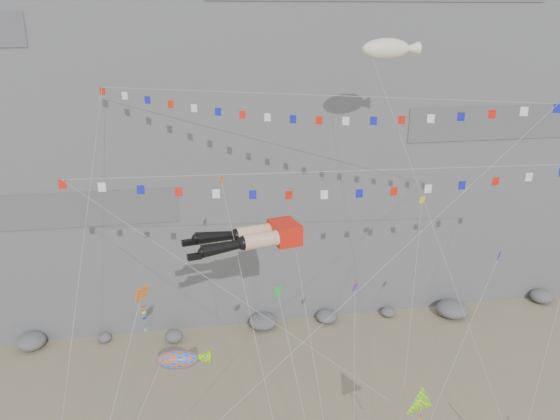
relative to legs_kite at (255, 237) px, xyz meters
name	(u,v)px	position (x,y,z in m)	size (l,w,h in m)	color
cliff	(240,36)	(2.06, 27.07, 11.01)	(80.00, 28.00, 50.00)	slate
talus_boulders	(263,321)	(2.06, 12.07, -13.39)	(60.00, 3.00, 1.20)	slate
legs_kite	(255,237)	(0.00, 0.00, 0.00)	(7.71, 13.54, 18.58)	red
flag_banner_upper	(306,95)	(4.14, 4.75, 7.96)	(30.39, 21.35, 31.11)	red
flag_banner_lower	(343,171)	(5.48, -0.01, 3.95)	(33.14, 9.18, 21.65)	red
harlequin_kite	(142,294)	(-6.73, -3.68, -1.43)	(5.16, 6.96, 14.48)	red
fish_windsock	(178,360)	(-5.13, -2.53, -6.61)	(7.52, 6.89, 11.01)	#E2560B
delta_kite	(421,404)	(8.23, -7.80, -7.48)	(4.83, 6.72, 9.67)	yellow
blimp_windsock	(386,50)	(9.77, 5.42, 10.79)	(8.31, 13.31, 28.31)	#ECE5C2
small_kite_a	(222,186)	(-1.79, 1.69, 2.88)	(3.45, 12.51, 21.10)	orange
small_kite_b	(355,290)	(6.92, 0.89, -4.76)	(3.56, 11.30, 14.42)	#6F1BA2
small_kite_c	(278,294)	(1.05, -2.41, -2.78)	(2.23, 9.80, 14.59)	green
small_kite_d	(421,207)	(12.29, 3.17, 0.14)	(7.44, 15.06, 21.61)	yellow
small_kite_e	(497,261)	(14.93, -2.66, -1.56)	(10.09, 8.06, 17.44)	#141AB0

